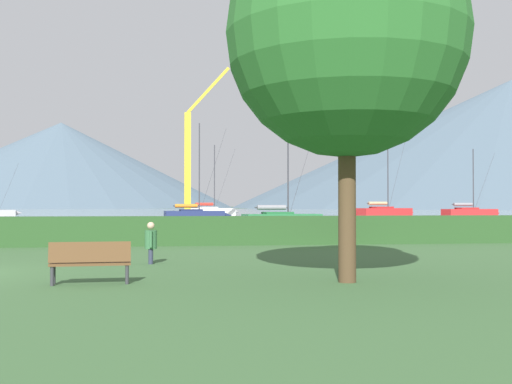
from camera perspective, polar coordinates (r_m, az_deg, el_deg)
The scene contains 13 objects.
harbor_water at distance 154.14m, azimuth -10.32°, elevation -1.77°, with size 320.00×246.00×0.00m, color #8C9EA3.
hedge_line at distance 28.66m, azimuth -20.07°, elevation -3.34°, with size 80.00×1.20×1.26m, color #284C23.
sailboat_slip_0 at distance 92.58m, azimuth 18.57°, elevation -1.73°, with size 8.66×3.39×9.44m.
sailboat_slip_3 at distance 102.40m, azimuth -4.01°, elevation -1.71°, with size 8.92×4.46×11.36m.
sailboat_slip_4 at distance 73.27m, azimuth -5.45°, elevation -2.00°, with size 7.86×3.09×11.12m.
sailboat_slip_6 at distance 52.28m, azimuth 2.42°, elevation -2.39°, with size 7.44×3.01×10.47m.
sailboat_slip_8 at distance 93.45m, azimuth 11.42°, elevation -1.71°, with size 9.40×4.87×14.03m.
park_bench_under_tree at distance 14.69m, azimuth -14.56°, elevation -5.92°, with size 1.78×0.58×0.95m.
person_seated_viewer at distance 19.38m, azimuth -9.37°, elevation -4.32°, with size 0.36×0.57×1.25m.
park_tree at distance 15.36m, azimuth 8.74°, elevation 14.78°, with size 5.57×5.57×9.11m.
dock_crane at distance 80.40m, azimuth -5.98°, elevation 1.93°, with size 6.29×2.00×19.20m.
distant_hill_west_ridge at distance 365.82m, azimuth -17.01°, elevation 2.31°, with size 189.21×189.21×46.78m, color #4C6070.
distant_hill_east_ridge at distance 367.57m, azimuth 21.88°, elevation 4.02°, with size 300.49×300.49×68.50m, color #4C6070.
Camera 1 is at (5.92, -17.02, 1.77)m, focal length 44.85 mm.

